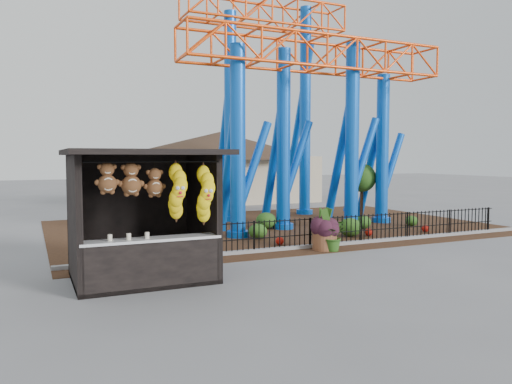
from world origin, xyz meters
name	(u,v)px	position (x,y,z in m)	size (l,w,h in m)	color
ground	(275,277)	(0.00, 0.00, 0.00)	(120.00, 120.00, 0.00)	slate
mulch_bed	(274,226)	(4.00, 8.00, 0.01)	(18.00, 12.00, 0.02)	#331E11
curb	(341,244)	(4.00, 3.00, 0.06)	(18.00, 0.18, 0.12)	gray
prize_booth	(145,218)	(-2.98, 0.92, 1.52)	(3.50, 3.40, 3.12)	black
picket_fence	(364,229)	(4.90, 3.00, 0.50)	(12.20, 0.06, 1.00)	black
roller_coaster	(296,76)	(5.12, 8.23, 6.44)	(11.00, 6.37, 10.82)	blue
terracotta_planter	(325,241)	(3.04, 2.53, 0.31)	(0.78, 0.78, 0.61)	brown
planter_foliage	(325,221)	(3.04, 2.53, 0.93)	(0.70, 0.70, 0.64)	#301320
potted_plant	(332,236)	(3.16, 2.29, 0.49)	(0.88, 0.76, 0.97)	#235D1B
landscaping	(320,225)	(4.84, 5.69, 0.32)	(7.98, 4.19, 0.68)	#274E17
pavilion	(220,155)	(6.00, 20.00, 3.07)	(15.00, 15.00, 4.80)	#BFAD8C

